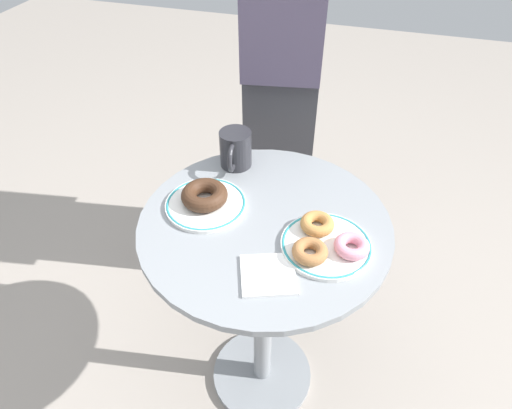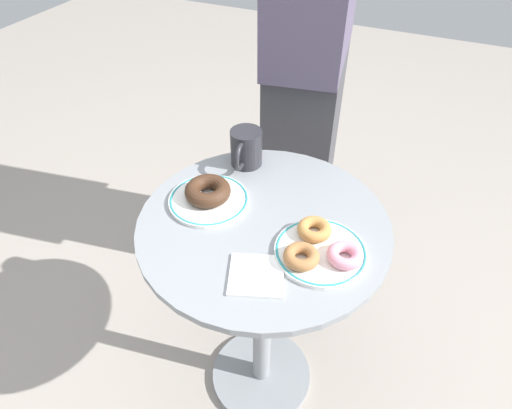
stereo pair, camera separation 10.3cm
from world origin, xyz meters
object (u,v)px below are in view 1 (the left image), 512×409
donut_cinnamon (310,251)px  donut_pink_frosted (352,246)px  plate_left (206,204)px  donut_old_fashioned (317,223)px  plate_right (326,245)px  coffee_mug (235,149)px  person_figure (284,72)px  donut_chocolate (204,195)px  cafe_table (264,287)px  paper_napkin (268,274)px

donut_cinnamon → donut_pink_frosted: bearing=26.1°
plate_left → donut_old_fashioned: bearing=-1.6°
plate_right → donut_pink_frosted: (0.05, -0.01, 0.02)m
plate_right → donut_old_fashioned: donut_old_fashioned is taller
coffee_mug → donut_cinnamon: bearing=-47.3°
donut_cinnamon → person_figure: size_ratio=0.05×
donut_chocolate → person_figure: bearing=84.5°
cafe_table → paper_napkin: (0.05, -0.16, 0.25)m
coffee_mug → person_figure: bearing=85.0°
plate_right → donut_chocolate: 0.31m
donut_chocolate → donut_cinnamon: 0.30m
cafe_table → coffee_mug: 0.38m
cafe_table → donut_old_fashioned: size_ratio=9.48×
donut_old_fashioned → person_figure: person_figure is taller
donut_chocolate → donut_cinnamon: donut_chocolate is taller
donut_cinnamon → donut_chocolate: bearing=159.6°
paper_napkin → coffee_mug: (-0.19, 0.35, 0.05)m
cafe_table → person_figure: person_figure is taller
donut_cinnamon → person_figure: (-0.22, 0.68, 0.08)m
plate_left → donut_chocolate: bearing=129.9°
plate_left → plate_right: 0.31m
paper_napkin → donut_chocolate: bearing=140.3°
cafe_table → paper_napkin: bearing=-71.9°
donut_pink_frosted → paper_napkin: 0.19m
donut_pink_frosted → person_figure: (-0.31, 0.64, 0.08)m
donut_pink_frosted → person_figure: size_ratio=0.05×
plate_left → coffee_mug: coffee_mug is taller
donut_old_fashioned → plate_right: bearing=-57.1°
cafe_table → person_figure: 0.69m
plate_left → plate_right: same height
donut_pink_frosted → donut_cinnamon: 0.09m
donut_pink_frosted → donut_old_fashioned: 0.10m
donut_cinnamon → paper_napkin: donut_cinnamon is taller
plate_right → paper_napkin: bearing=-131.6°
plate_right → donut_cinnamon: bearing=-122.0°
donut_old_fashioned → paper_napkin: bearing=-114.2°
donut_chocolate → plate_right: bearing=-10.6°
plate_right → person_figure: bearing=111.9°
donut_pink_frosted → paper_napkin: (-0.16, -0.11, -0.02)m
paper_napkin → plate_left: bearing=140.5°
paper_napkin → coffee_mug: size_ratio=0.87×
donut_old_fashioned → person_figure: 0.63m
donut_chocolate → donut_cinnamon: bearing=-20.4°
plate_left → paper_napkin: (0.20, -0.17, -0.00)m
donut_old_fashioned → donut_pink_frosted: bearing=-31.5°
donut_pink_frosted → donut_old_fashioned: (-0.08, 0.05, 0.00)m
person_figure → plate_left: bearing=-95.1°
donut_pink_frosted → donut_old_fashioned: size_ratio=1.00×
donut_cinnamon → coffee_mug: 0.38m
cafe_table → paper_napkin: paper_napkin is taller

